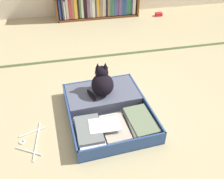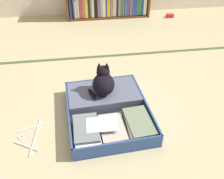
{
  "view_description": "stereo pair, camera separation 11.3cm",
  "coord_description": "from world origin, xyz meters",
  "views": [
    {
      "loc": [
        -0.37,
        -1.45,
        1.37
      ],
      "look_at": [
        -0.04,
        0.04,
        0.23
      ],
      "focal_mm": 39.73,
      "sensor_mm": 36.0,
      "label": 1
    },
    {
      "loc": [
        -0.26,
        -1.47,
        1.37
      ],
      "look_at": [
        -0.04,
        0.04,
        0.23
      ],
      "focal_mm": 39.73,
      "sensor_mm": 36.0,
      "label": 2
    }
  ],
  "objects": [
    {
      "name": "tatami_border",
      "position": [
        0.0,
        0.99,
        0.0
      ],
      "size": [
        4.8,
        0.05,
        0.0
      ],
      "color": "#3D4E2A",
      "rests_on": "ground_plane"
    },
    {
      "name": "clothes_hanger",
      "position": [
        -0.67,
        -0.14,
        0.01
      ],
      "size": [
        0.21,
        0.37,
        0.01
      ],
      "color": "silver",
      "rests_on": "ground_plane"
    },
    {
      "name": "small_red_pouch",
      "position": [
        1.15,
        2.05,
        0.02
      ],
      "size": [
        0.1,
        0.07,
        0.05
      ],
      "color": "red",
      "rests_on": "ground_plane"
    },
    {
      "name": "ground_plane",
      "position": [
        0.0,
        0.0,
        0.0
      ],
      "size": [
        10.0,
        10.0,
        0.0
      ],
      "primitive_type": "plane",
      "color": "tan"
    },
    {
      "name": "open_suitcase",
      "position": [
        -0.08,
        0.03,
        0.05
      ],
      "size": [
        0.67,
        0.81,
        0.11
      ],
      "color": "navy",
      "rests_on": "ground_plane"
    },
    {
      "name": "black_cat",
      "position": [
        -0.09,
        0.18,
        0.21
      ],
      "size": [
        0.24,
        0.23,
        0.26
      ],
      "color": "black",
      "rests_on": "open_suitcase"
    }
  ]
}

